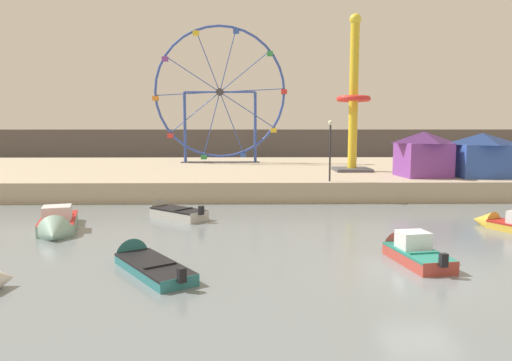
% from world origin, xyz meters
% --- Properties ---
extents(ground_plane, '(240.00, 240.00, 0.00)m').
position_xyz_m(ground_plane, '(0.00, 0.00, 0.00)').
color(ground_plane, slate).
extents(quay_promenade, '(110.00, 24.09, 1.32)m').
position_xyz_m(quay_promenade, '(0.00, 26.21, 0.66)').
color(quay_promenade, '#B7A88E').
rests_on(quay_promenade, ground_plane).
extents(distant_town_skyline, '(140.00, 3.00, 4.40)m').
position_xyz_m(distant_town_skyline, '(0.00, 46.39, 2.20)').
color(distant_town_skyline, '#564C47').
rests_on(distant_town_skyline, ground_plane).
extents(motorboat_faded_red, '(1.87, 4.05, 1.47)m').
position_xyz_m(motorboat_faded_red, '(0.15, 1.60, 0.33)').
color(motorboat_faded_red, '#B24238').
rests_on(motorboat_faded_red, ground_plane).
extents(motorboat_teal_painted, '(3.85, 4.78, 1.23)m').
position_xyz_m(motorboat_teal_painted, '(-9.50, 0.80, 0.20)').
color(motorboat_teal_painted, teal).
rests_on(motorboat_teal_painted, ground_plane).
extents(motorboat_seafoam, '(2.93, 5.27, 1.64)m').
position_xyz_m(motorboat_seafoam, '(-14.62, 6.25, 0.36)').
color(motorboat_seafoam, '#93BCAD').
rests_on(motorboat_seafoam, ground_plane).
extents(motorboat_pale_grey, '(3.93, 3.60, 1.26)m').
position_xyz_m(motorboat_pale_grey, '(-10.00, 9.87, 0.28)').
color(motorboat_pale_grey, silver).
rests_on(motorboat_pale_grey, ground_plane).
extents(ferris_wheel_blue_frame, '(12.90, 1.20, 13.08)m').
position_xyz_m(ferris_wheel_blue_frame, '(-8.50, 30.86, 7.89)').
color(ferris_wheel_blue_frame, '#334CA8').
rests_on(ferris_wheel_blue_frame, quay_promenade).
extents(drop_tower_yellow_tower, '(2.80, 2.80, 12.11)m').
position_xyz_m(drop_tower_yellow_tower, '(2.45, 21.96, 6.45)').
color(drop_tower_yellow_tower, gold).
rests_on(drop_tower_yellow_tower, quay_promenade).
extents(carnival_booth_purple_stall, '(3.78, 3.66, 3.17)m').
position_xyz_m(carnival_booth_purple_stall, '(6.53, 17.75, 2.96)').
color(carnival_booth_purple_stall, purple).
rests_on(carnival_booth_purple_stall, quay_promenade).
extents(carnival_booth_blue_tent, '(3.94, 3.64, 3.08)m').
position_xyz_m(carnival_booth_blue_tent, '(10.52, 17.43, 2.92)').
color(carnival_booth_blue_tent, '#3356B7').
rests_on(carnival_booth_blue_tent, quay_promenade).
extents(promenade_lamp_near, '(0.32, 0.32, 3.93)m').
position_xyz_m(promenade_lamp_near, '(-0.52, 15.03, 3.88)').
color(promenade_lamp_near, '#2D2D33').
rests_on(promenade_lamp_near, quay_promenade).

